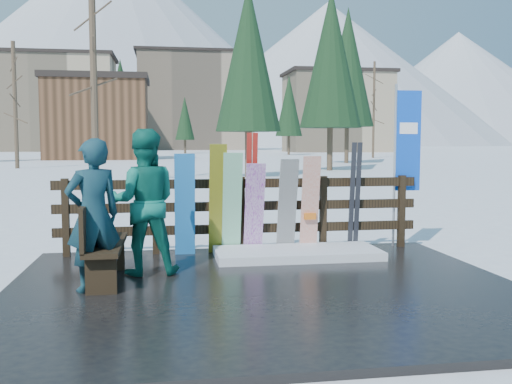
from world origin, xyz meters
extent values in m
plane|color=white|center=(0.00, 0.00, 0.00)|extent=(700.00, 700.00, 0.00)
cube|color=black|center=(0.00, 0.00, 0.04)|extent=(6.00, 5.00, 0.08)
cube|color=black|center=(-2.60, 2.20, 0.66)|extent=(0.10, 0.10, 1.15)
cube|color=black|center=(-1.30, 2.20, 0.66)|extent=(0.10, 0.10, 1.15)
cube|color=black|center=(0.00, 2.20, 0.66)|extent=(0.10, 0.10, 1.15)
cube|color=black|center=(1.30, 2.20, 0.66)|extent=(0.10, 0.10, 1.15)
cube|color=black|center=(2.60, 2.20, 0.66)|extent=(0.10, 0.10, 1.15)
cube|color=black|center=(0.00, 2.20, 0.43)|extent=(5.60, 0.05, 0.14)
cube|color=black|center=(0.00, 2.20, 0.78)|extent=(5.60, 0.05, 0.14)
cube|color=black|center=(0.00, 2.20, 1.13)|extent=(5.60, 0.05, 0.14)
cube|color=white|center=(0.74, 1.60, 0.14)|extent=(2.39, 1.00, 0.12)
cube|color=black|center=(-1.86, 0.55, 0.53)|extent=(0.40, 1.50, 0.06)
cube|color=black|center=(-1.86, -0.05, 0.30)|extent=(0.34, 0.06, 0.45)
cube|color=black|center=(-1.86, 1.15, 0.30)|extent=(0.34, 0.06, 0.45)
cube|color=black|center=(-2.04, 0.55, 0.80)|extent=(0.05, 1.50, 0.50)
cube|color=blue|center=(-0.87, 1.98, 0.84)|extent=(0.30, 0.25, 1.51)
cube|color=silver|center=(-0.17, 1.98, 0.84)|extent=(0.28, 0.39, 1.53)
cube|color=yellow|center=(-0.39, 1.98, 0.91)|extent=(0.25, 0.41, 1.65)
cube|color=silver|center=(0.17, 1.98, 0.76)|extent=(0.29, 0.38, 1.37)
cube|color=black|center=(0.67, 1.98, 0.80)|extent=(0.28, 0.37, 1.43)
cube|color=silver|center=(1.03, 1.98, 0.82)|extent=(0.27, 0.27, 1.47)
cube|color=maroon|center=(0.09, 2.05, 0.99)|extent=(0.07, 0.26, 1.82)
cube|color=maroon|center=(0.18, 2.05, 0.99)|extent=(0.08, 0.26, 1.82)
cube|color=black|center=(1.72, 2.05, 0.92)|extent=(0.08, 0.18, 1.68)
cube|color=black|center=(1.81, 2.05, 0.92)|extent=(0.08, 0.18, 1.68)
cylinder|color=silver|center=(2.49, 2.25, 1.38)|extent=(0.04, 0.04, 2.60)
cube|color=blue|center=(2.71, 2.25, 1.78)|extent=(0.42, 0.02, 1.60)
imported|color=#164745|center=(-1.96, 0.14, 0.94)|extent=(0.75, 0.65, 1.72)
imported|color=#106958|center=(-1.43, 0.89, 1.00)|extent=(0.92, 0.73, 1.85)
cube|color=tan|center=(-22.00, 110.00, 9.00)|extent=(22.00, 14.00, 18.00)
cube|color=black|center=(-22.00, 110.00, 18.30)|extent=(23.10, 14.70, 0.60)
cube|color=gray|center=(6.00, 130.00, 11.00)|extent=(26.00, 16.00, 22.00)
cube|color=black|center=(6.00, 130.00, 22.30)|extent=(27.30, 16.80, 0.60)
cube|color=tan|center=(30.00, 95.00, 7.00)|extent=(18.00, 12.00, 14.00)
cube|color=black|center=(30.00, 95.00, 14.30)|extent=(18.90, 12.60, 0.60)
cube|color=brown|center=(-8.00, 55.00, 4.00)|extent=(10.00, 8.00, 8.00)
cube|color=black|center=(-8.00, 55.00, 8.30)|extent=(10.50, 8.40, 0.60)
cylinder|color=#382B1E|center=(-4.00, 18.00, 5.05)|extent=(0.28, 0.28, 10.09)
cone|color=black|center=(3.00, 22.00, 4.59)|extent=(3.31, 3.31, 9.19)
cone|color=black|center=(9.00, 28.00, 5.31)|extent=(3.83, 3.83, 10.63)
cylinder|color=#382B1E|center=(-11.00, 34.00, 4.22)|extent=(0.28, 0.28, 8.43)
cone|color=black|center=(14.00, 40.00, 6.15)|extent=(4.43, 4.43, 12.30)
cylinder|color=#382B1E|center=(22.00, 55.00, 5.36)|extent=(0.28, 0.28, 10.72)
cone|color=black|center=(-6.00, 60.00, 5.29)|extent=(3.81, 3.81, 10.57)
cone|color=black|center=(16.00, 72.00, 5.24)|extent=(3.77, 3.77, 10.49)
cone|color=black|center=(2.00, 85.00, 4.26)|extent=(3.07, 3.07, 8.52)
cone|color=white|center=(-30.00, 340.00, 60.00)|extent=(260.00, 260.00, 120.00)
cone|color=white|center=(90.00, 310.00, 40.00)|extent=(200.00, 200.00, 80.00)
cone|color=white|center=(180.00, 330.00, 35.00)|extent=(180.00, 180.00, 70.00)
camera|label=1|loc=(-1.15, -6.42, 1.76)|focal=40.00mm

